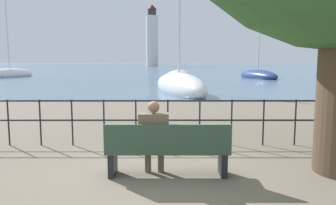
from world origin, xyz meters
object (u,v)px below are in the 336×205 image
sailboat_2 (179,78)px  sailboat_1 (10,74)px  seated_person_left (154,135)px  harbor_lighthouse (152,38)px  park_bench (168,150)px  sailboat_0 (258,75)px  sailboat_3 (179,86)px

sailboat_2 → sailboat_1: bearing=162.8°
seated_person_left → sailboat_2: (1.24, 24.87, -0.30)m
harbor_lighthouse → park_bench: bearing=-87.2°
sailboat_1 → harbor_lighthouse: 98.97m
sailboat_0 → seated_person_left: bearing=-119.7°
sailboat_0 → harbor_lighthouse: harbor_lighthouse is taller
sailboat_3 → harbor_lighthouse: bearing=79.8°
sailboat_0 → harbor_lighthouse: size_ratio=0.45×
park_bench → sailboat_2: size_ratio=0.18×
seated_person_left → sailboat_3: bearing=86.5°
sailboat_2 → sailboat_3: size_ratio=0.97×
sailboat_3 → harbor_lighthouse: (-7.31, 117.84, 11.45)m
sailboat_1 → sailboat_3: 28.89m
sailboat_1 → harbor_lighthouse: size_ratio=0.47×
park_bench → sailboat_1: sailboat_1 is taller
sailboat_1 → sailboat_0: bearing=8.8°
seated_person_left → sailboat_1: size_ratio=0.10×
seated_person_left → harbor_lighthouse: size_ratio=0.05×
sailboat_1 → sailboat_3: (20.43, -20.42, 0.03)m
park_bench → sailboat_3: size_ratio=0.17×
sailboat_1 → sailboat_2: 23.32m
park_bench → sailboat_1: size_ratio=0.17×
sailboat_0 → sailboat_3: (-9.89, -18.14, 0.06)m
seated_person_left → harbor_lighthouse: bearing=92.7°
sailboat_1 → harbor_lighthouse: (13.13, 97.42, 11.48)m
sailboat_0 → sailboat_1: 30.41m
seated_person_left → harbor_lighthouse: 133.56m
harbor_lighthouse → sailboat_2: bearing=-86.0°
seated_person_left → sailboat_3: 15.13m
park_bench → sailboat_3: 15.20m
park_bench → sailboat_0: size_ratio=0.18×
seated_person_left → sailboat_1: 40.53m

